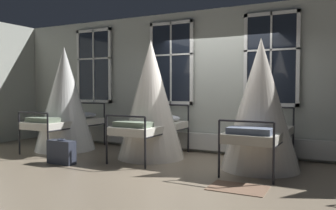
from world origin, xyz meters
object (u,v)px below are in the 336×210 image
object	(u,v)px
cot_first	(65,100)
suitcase_dark	(61,152)
cot_third	(260,106)
cot_second	(151,101)

from	to	relation	value
cot_first	suitcase_dark	size ratio (longest dim) A/B	4.19
suitcase_dark	cot_third	bearing A→B (deg)	22.05
cot_third	cot_second	bearing A→B (deg)	91.41
cot_second	cot_third	world-z (taller)	cot_second
cot_second	suitcase_dark	xyz separation A→B (m)	(-1.20, -1.28, -0.93)
cot_third	suitcase_dark	distance (m)	3.73
cot_first	cot_third	size ratio (longest dim) A/B	1.04
cot_first	cot_third	bearing A→B (deg)	-88.23
cot_second	suitcase_dark	world-z (taller)	cot_second
cot_second	cot_third	size ratio (longest dim) A/B	1.04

